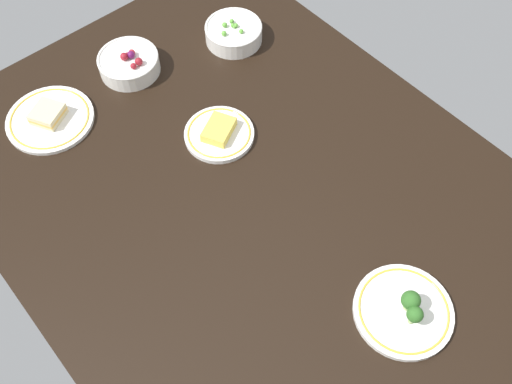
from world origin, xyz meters
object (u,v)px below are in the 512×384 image
(plate_broccoli, at_px, (404,310))
(plate_sandwich, at_px, (50,118))
(bowl_berries, at_px, (129,63))
(plate_cheese, at_px, (219,133))
(bowl_peas, at_px, (234,33))

(plate_broccoli, distance_m, plate_sandwich, 1.00)
(bowl_berries, relative_size, plate_broccoli, 0.79)
(plate_cheese, bearing_deg, plate_broccoli, 179.51)
(plate_sandwich, distance_m, plate_cheese, 0.45)
(plate_broccoli, xyz_separation_m, plate_sandwich, (0.96, 0.30, -0.00))
(bowl_berries, bearing_deg, plate_cheese, -173.30)
(bowl_peas, bearing_deg, bowl_berries, 71.93)
(bowl_peas, bearing_deg, plate_sandwich, 81.49)
(bowl_peas, xyz_separation_m, plate_cheese, (-0.25, 0.26, -0.02))
(plate_sandwich, xyz_separation_m, bowl_peas, (-0.08, -0.56, 0.02))
(plate_cheese, bearing_deg, bowl_berries, 6.70)
(plate_broccoli, relative_size, plate_cheese, 1.18)
(bowl_berries, height_order, plate_sandwich, bowl_berries)
(bowl_berries, xyz_separation_m, plate_sandwich, (-0.01, 0.26, -0.02))
(plate_broccoli, height_order, plate_sandwich, plate_broccoli)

